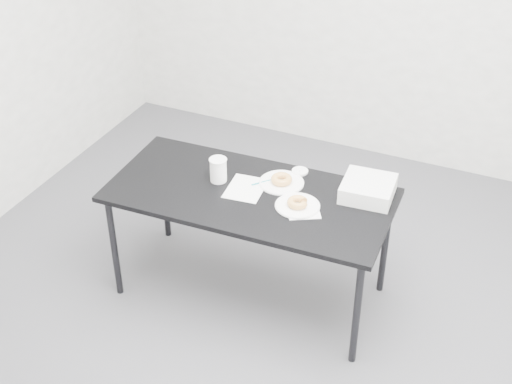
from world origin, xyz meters
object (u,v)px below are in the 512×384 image
at_px(table, 250,201).
at_px(plate_near, 297,206).
at_px(coffee_cup, 218,170).
at_px(donut_near, 298,202).
at_px(plate_far, 281,183).
at_px(donut_far, 282,179).
at_px(pen, 261,182).
at_px(scorecard, 246,188).
at_px(bakery_box, 368,189).

relative_size(table, plate_near, 6.56).
bearing_deg(coffee_cup, donut_near, -6.70).
xyz_separation_m(donut_near, coffee_cup, (-0.50, 0.06, 0.04)).
height_order(plate_far, donut_far, donut_far).
relative_size(pen, coffee_cup, 0.83).
bearing_deg(table, scorecard, 138.49).
bearing_deg(donut_near, bakery_box, 39.27).
bearing_deg(coffee_cup, plate_near, -6.70).
bearing_deg(bakery_box, coffee_cup, -170.83).
xyz_separation_m(plate_far, donut_far, (0.00, 0.00, 0.02)).
relative_size(table, pen, 13.50).
bearing_deg(plate_near, table, 177.08).
height_order(table, plate_far, plate_far).
bearing_deg(scorecard, bakery_box, 11.99).
bearing_deg(donut_far, donut_near, -46.89).
relative_size(pen, plate_near, 0.49).
distance_m(pen, plate_far, 0.11).
distance_m(table, plate_far, 0.21).
xyz_separation_m(pen, plate_far, (0.10, 0.05, -0.00)).
xyz_separation_m(plate_far, bakery_box, (0.47, 0.08, 0.04)).
relative_size(table, donut_far, 13.30).
height_order(donut_near, plate_far, donut_near).
xyz_separation_m(scorecard, plate_near, (0.32, -0.05, 0.01)).
height_order(donut_near, coffee_cup, coffee_cup).
distance_m(table, scorecard, 0.07).
distance_m(pen, donut_far, 0.12).
xyz_separation_m(donut_near, bakery_box, (0.31, 0.25, 0.02)).
relative_size(table, scorecard, 6.27).
xyz_separation_m(plate_far, coffee_cup, (-0.33, -0.12, 0.07)).
relative_size(pen, plate_far, 0.46).
bearing_deg(scorecard, plate_far, 32.96).
relative_size(table, donut_near, 13.97).
bearing_deg(donut_near, scorecard, 171.87).
xyz_separation_m(table, scorecard, (-0.04, 0.03, 0.05)).
bearing_deg(donut_far, plate_far, 180.00).
bearing_deg(pen, donut_far, -24.17).
height_order(plate_near, donut_near, donut_near).
bearing_deg(plate_far, scorecard, -140.98).
height_order(plate_near, bakery_box, bakery_box).
bearing_deg(scorecard, table, -45.62).
relative_size(table, plate_far, 6.24).
bearing_deg(plate_far, table, -126.98).
bearing_deg(plate_far, donut_far, 0.00).
xyz_separation_m(scorecard, plate_far, (0.16, 0.13, 0.00)).
distance_m(scorecard, donut_far, 0.21).
bearing_deg(donut_far, table, -126.98).
xyz_separation_m(plate_near, donut_far, (-0.16, 0.18, 0.02)).
height_order(plate_near, plate_far, plate_near).
distance_m(donut_near, coffee_cup, 0.50).
bearing_deg(table, plate_near, -4.88).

